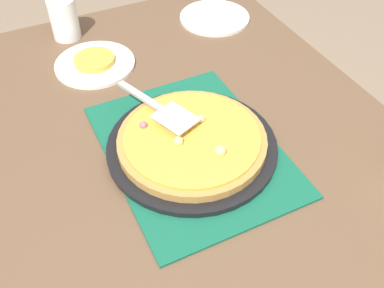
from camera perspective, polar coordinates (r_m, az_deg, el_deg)
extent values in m
cube|color=brown|center=(1.01, 0.00, -1.40)|extent=(1.40, 1.00, 0.03)
cube|color=brown|center=(1.84, 3.67, 7.97)|extent=(0.07, 0.07, 0.72)
cube|color=#145B42|center=(1.00, 0.00, -0.69)|extent=(0.48, 0.36, 0.01)
cylinder|color=black|center=(0.99, 0.00, -0.29)|extent=(0.38, 0.38, 0.01)
cylinder|color=#B78442|center=(0.98, 0.00, 0.41)|extent=(0.33, 0.33, 0.02)
cylinder|color=gold|center=(0.97, 0.00, 0.96)|extent=(0.30, 0.30, 0.01)
sphere|color=#E5CC7F|center=(0.95, -1.76, 0.36)|extent=(0.02, 0.02, 0.02)
sphere|color=#B76675|center=(0.99, -6.28, 2.46)|extent=(0.02, 0.02, 0.02)
sphere|color=#E5CC7F|center=(0.93, 3.65, -0.88)|extent=(0.03, 0.03, 0.03)
sphere|color=red|center=(1.01, -3.25, 3.74)|extent=(0.03, 0.03, 0.03)
sphere|color=#E5CC7F|center=(1.00, 1.15, 3.25)|extent=(0.02, 0.02, 0.02)
sphere|color=#E5CC7F|center=(0.98, -1.67, 2.10)|extent=(0.02, 0.02, 0.02)
cylinder|color=white|center=(1.27, -12.35, 10.00)|extent=(0.22, 0.22, 0.01)
cylinder|color=white|center=(1.46, 2.91, 15.92)|extent=(0.22, 0.22, 0.01)
cylinder|color=gold|center=(1.27, -12.44, 10.48)|extent=(0.11, 0.11, 0.02)
cylinder|color=white|center=(1.39, -16.11, 15.19)|extent=(0.08, 0.08, 0.12)
cube|color=silver|center=(0.98, -2.15, 3.36)|extent=(0.11, 0.10, 0.00)
cube|color=#B2B2B7|center=(1.04, -6.69, 6.20)|extent=(0.14, 0.07, 0.01)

